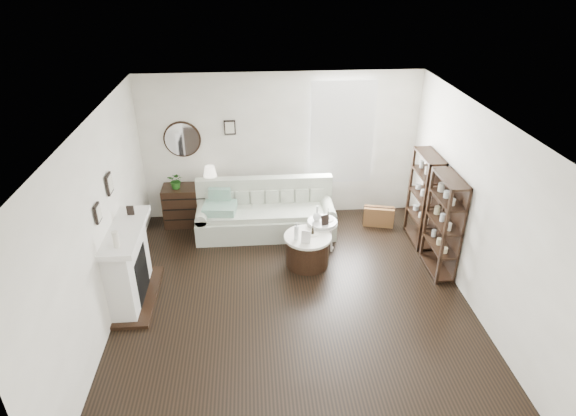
{
  "coord_description": "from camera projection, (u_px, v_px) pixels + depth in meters",
  "views": [
    {
      "loc": [
        -0.53,
        -5.47,
        4.45
      ],
      "look_at": [
        -0.03,
        0.8,
        1.12
      ],
      "focal_mm": 30.0,
      "sensor_mm": 36.0,
      "label": 1
    }
  ],
  "objects": [
    {
      "name": "pedestal_table",
      "position": [
        322.0,
        223.0,
        7.87
      ],
      "size": [
        0.49,
        0.49,
        0.6
      ],
      "rotation": [
        0.0,
        0.0,
        -0.28
      ],
      "color": "silver",
      "rests_on": "ground"
    },
    {
      "name": "flask_ped",
      "position": [
        317.0,
        213.0,
        7.8
      ],
      "size": [
        0.14,
        0.14,
        0.26
      ],
      "primitive_type": null,
      "color": "silver",
      "rests_on": "pedestal_table"
    },
    {
      "name": "card_frame_ped",
      "position": [
        325.0,
        220.0,
        7.69
      ],
      "size": [
        0.13,
        0.08,
        0.17
      ],
      "primitive_type": "cube",
      "rotation": [
        -0.21,
        0.0,
        0.28
      ],
      "color": "black",
      "rests_on": "pedestal_table"
    },
    {
      "name": "table_lamp",
      "position": [
        210.0,
        176.0,
        8.59
      ],
      "size": [
        0.29,
        0.29,
        0.39
      ],
      "primitive_type": null,
      "rotation": [
        0.0,
        0.0,
        -0.2
      ],
      "color": "#F5E9CE",
      "rests_on": "dresser"
    },
    {
      "name": "sofa",
      "position": [
        266.0,
        215.0,
        8.6
      ],
      "size": [
        2.43,
        0.84,
        0.94
      ],
      "color": "#ADB4A1",
      "rests_on": "ground"
    },
    {
      "name": "eiffel_drum",
      "position": [
        313.0,
        229.0,
        7.57
      ],
      "size": [
        0.12,
        0.12,
        0.19
      ],
      "primitive_type": null,
      "rotation": [
        0.0,
        0.0,
        -0.14
      ],
      "color": "black",
      "rests_on": "drum_table"
    },
    {
      "name": "shelf_unit_far",
      "position": [
        424.0,
        199.0,
        8.09
      ],
      "size": [
        0.3,
        0.8,
        1.6
      ],
      "color": "black",
      "rests_on": "ground"
    },
    {
      "name": "eiffel_ped",
      "position": [
        328.0,
        215.0,
        7.84
      ],
      "size": [
        0.14,
        0.14,
        0.19
      ],
      "primitive_type": null,
      "rotation": [
        0.0,
        0.0,
        0.34
      ],
      "color": "black",
      "rests_on": "pedestal_table"
    },
    {
      "name": "card_frame_drum",
      "position": [
        306.0,
        237.0,
        7.35
      ],
      "size": [
        0.16,
        0.09,
        0.19
      ],
      "primitive_type": "cube",
      "rotation": [
        -0.21,
        0.0,
        -0.29
      ],
      "color": "silver",
      "rests_on": "drum_table"
    },
    {
      "name": "fireplace",
      "position": [
        129.0,
        267.0,
        6.79
      ],
      "size": [
        0.5,
        1.4,
        1.84
      ],
      "color": "white",
      "rests_on": "ground"
    },
    {
      "name": "dresser",
      "position": [
        195.0,
        205.0,
        8.83
      ],
      "size": [
        1.11,
        0.48,
        0.74
      ],
      "color": "black",
      "rests_on": "ground"
    },
    {
      "name": "drum_table",
      "position": [
        307.0,
        250.0,
        7.68
      ],
      "size": [
        0.75,
        0.75,
        0.52
      ],
      "rotation": [
        0.0,
        0.0,
        -0.38
      ],
      "color": "black",
      "rests_on": "ground"
    },
    {
      "name": "quilt",
      "position": [
        220.0,
        208.0,
        8.32
      ],
      "size": [
        0.6,
        0.51,
        0.14
      ],
      "primitive_type": "cube",
      "rotation": [
        0.0,
        0.0,
        -0.12
      ],
      "color": "#238267",
      "rests_on": "sofa"
    },
    {
      "name": "potted_plant",
      "position": [
        176.0,
        181.0,
        8.52
      ],
      "size": [
        0.32,
        0.3,
        0.31
      ],
      "primitive_type": "imported",
      "rotation": [
        0.0,
        0.0,
        -0.23
      ],
      "color": "#205518",
      "rests_on": "dresser"
    },
    {
      "name": "shelf_unit_near",
      "position": [
        443.0,
        225.0,
        7.3
      ],
      "size": [
        0.3,
        0.8,
        1.6
      ],
      "color": "black",
      "rests_on": "ground"
    },
    {
      "name": "suitcase",
      "position": [
        379.0,
        216.0,
        8.83
      ],
      "size": [
        0.57,
        0.31,
        0.36
      ],
      "primitive_type": "cube",
      "rotation": [
        0.0,
        0.0,
        -0.24
      ],
      "color": "brown",
      "rests_on": "ground"
    },
    {
      "name": "bottle_drum",
      "position": [
        296.0,
        231.0,
        7.41
      ],
      "size": [
        0.07,
        0.07,
        0.29
      ],
      "primitive_type": "cylinder",
      "color": "silver",
      "rests_on": "drum_table"
    },
    {
      "name": "room",
      "position": [
        322.0,
        134.0,
        8.62
      ],
      "size": [
        5.5,
        5.5,
        5.5
      ],
      "color": "black",
      "rests_on": "ground"
    }
  ]
}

